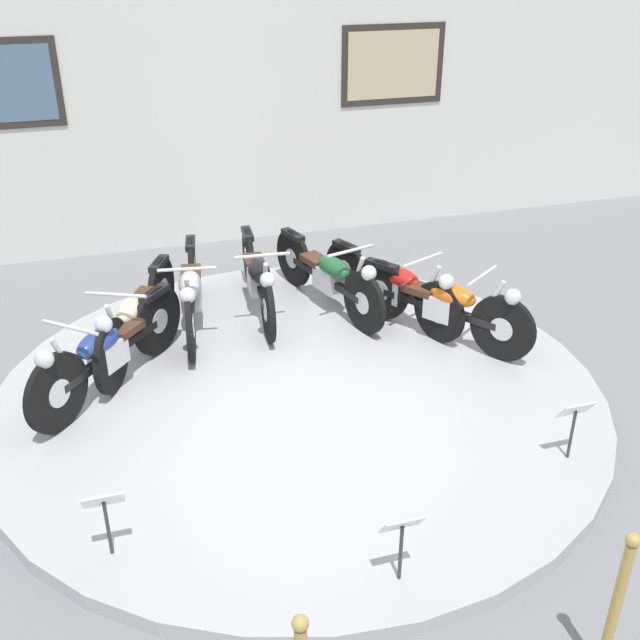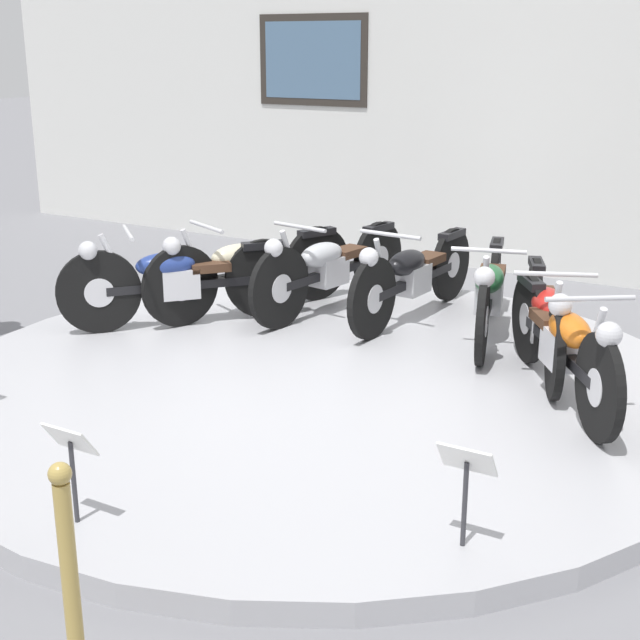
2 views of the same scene
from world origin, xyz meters
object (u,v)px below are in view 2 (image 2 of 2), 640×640
at_px(motorcycle_red, 545,315).
at_px(info_placard_front_right, 466,473).
at_px(motorcycle_blue, 179,278).
at_px(motorcycle_silver, 329,266).
at_px(motorcycle_black, 412,274).
at_px(info_placard_front_centre, 71,452).
at_px(motorcycle_cream, 248,268).
at_px(motorcycle_green, 489,290).
at_px(stanchion_post_right_of_entry, 76,639).
at_px(motorcycle_orange, 563,342).

height_order(motorcycle_red, info_placard_front_right, motorcycle_red).
distance_m(motorcycle_blue, motorcycle_red, 2.90).
relative_size(motorcycle_silver, motorcycle_red, 1.09).
bearing_deg(motorcycle_black, info_placard_front_centre, -89.95).
distance_m(motorcycle_cream, motorcycle_green, 2.04).
distance_m(motorcycle_blue, motorcycle_green, 2.48).
relative_size(info_placard_front_centre, stanchion_post_right_of_entry, 0.50).
bearing_deg(motorcycle_red, motorcycle_orange, -63.24).
height_order(motorcycle_silver, info_placard_front_right, motorcycle_silver).
relative_size(motorcycle_blue, motorcycle_green, 0.80).
bearing_deg(info_placard_front_centre, motorcycle_black, 90.05).
bearing_deg(motorcycle_orange, info_placard_front_centre, -119.74).
xyz_separation_m(motorcycle_blue, motorcycle_cream, (0.29, 0.57, 0.00)).
relative_size(motorcycle_black, info_placard_front_centre, 3.90).
relative_size(motorcycle_blue, motorcycle_red, 0.85).
distance_m(motorcycle_black, motorcycle_green, 0.74).
distance_m(motorcycle_blue, info_placard_front_right, 3.83).
relative_size(motorcycle_cream, stanchion_post_right_of_entry, 1.81).
xyz_separation_m(motorcycle_green, motorcycle_orange, (0.85, -0.97, 0.00)).
relative_size(motorcycle_blue, stanchion_post_right_of_entry, 1.51).
xyz_separation_m(motorcycle_blue, info_placard_front_right, (3.26, -2.00, -0.03)).
xyz_separation_m(motorcycle_blue, stanchion_post_right_of_entry, (2.44, -3.60, -0.18)).
xyz_separation_m(motorcycle_blue, motorcycle_red, (2.85, 0.56, -0.02)).
bearing_deg(stanchion_post_right_of_entry, motorcycle_cream, 117.26).
height_order(motorcycle_red, info_placard_front_centre, motorcycle_red).
distance_m(motorcycle_green, info_placard_front_centre, 3.78).
bearing_deg(motorcycle_blue, motorcycle_red, 11.17).
distance_m(motorcycle_orange, stanchion_post_right_of_entry, 3.67).
distance_m(motorcycle_cream, motorcycle_orange, 2.90).
xyz_separation_m(motorcycle_black, info_placard_front_right, (1.69, -3.11, -0.02)).
height_order(motorcycle_orange, stanchion_post_right_of_entry, stanchion_post_right_of_entry).
bearing_deg(motorcycle_blue, motorcycle_silver, 48.54).
bearing_deg(motorcycle_blue, motorcycle_black, 35.31).
distance_m(info_placard_front_centre, stanchion_post_right_of_entry, 1.23).
relative_size(motorcycle_silver, stanchion_post_right_of_entry, 1.95).
relative_size(motorcycle_red, info_placard_front_right, 3.57).
distance_m(motorcycle_blue, motorcycle_black, 1.92).
distance_m(motorcycle_red, stanchion_post_right_of_entry, 4.19).
distance_m(motorcycle_blue, motorcycle_orange, 3.13).
bearing_deg(info_placard_front_right, motorcycle_red, 99.09).
distance_m(motorcycle_cream, info_placard_front_centre, 3.55).
relative_size(motorcycle_green, stanchion_post_right_of_entry, 1.88).
height_order(info_placard_front_right, stanchion_post_right_of_entry, stanchion_post_right_of_entry).
bearing_deg(motorcycle_silver, motorcycle_red, -11.43).
bearing_deg(motorcycle_green, stanchion_post_right_of_entry, -88.16).
height_order(motorcycle_cream, motorcycle_green, motorcycle_cream).
distance_m(motorcycle_cream, motorcycle_red, 2.56).
xyz_separation_m(motorcycle_black, stanchion_post_right_of_entry, (0.87, -4.71, -0.17)).
height_order(motorcycle_blue, motorcycle_orange, motorcycle_blue).
xyz_separation_m(motorcycle_cream, motorcycle_red, (2.56, -0.00, -0.02)).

